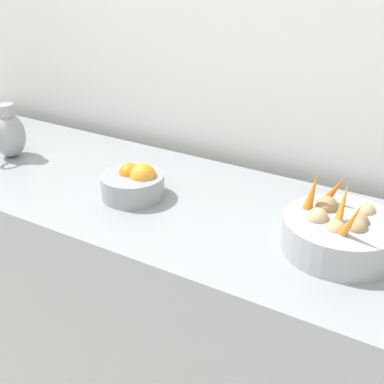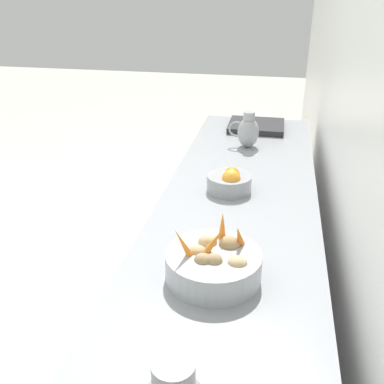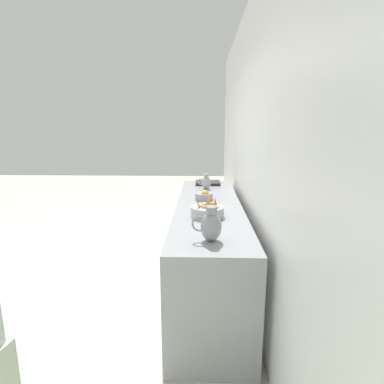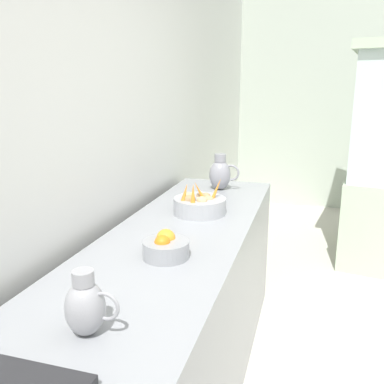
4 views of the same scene
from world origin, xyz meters
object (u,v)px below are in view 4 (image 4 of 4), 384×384
orange_bowl (166,247)px  metal_pitcher_short (86,306)px  vegetable_colander (200,205)px  metal_pitcher_tall (220,174)px

orange_bowl → metal_pitcher_short: metal_pitcher_short is taller
vegetable_colander → metal_pitcher_tall: bearing=91.2°
metal_pitcher_tall → metal_pitcher_short: bearing=-89.7°
vegetable_colander → metal_pitcher_short: bearing=-90.1°
vegetable_colander → metal_pitcher_short: vegetable_colander is taller
orange_bowl → vegetable_colander: bearing=92.4°
metal_pitcher_short → vegetable_colander: bearing=89.9°
vegetable_colander → metal_pitcher_short: (-0.00, -1.23, 0.04)m
orange_bowl → metal_pitcher_short: size_ratio=0.99×
metal_pitcher_tall → metal_pitcher_short: size_ratio=1.27×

